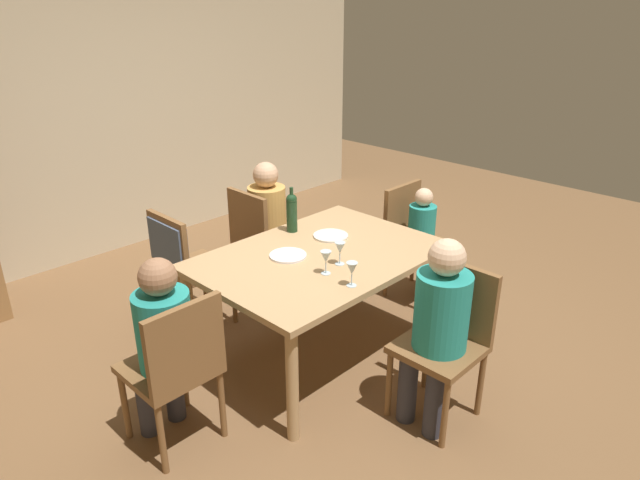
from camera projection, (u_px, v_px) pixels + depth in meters
name	position (u px, v px, depth m)	size (l,w,h in m)	color
ground_plane	(320.00, 352.00, 4.00)	(10.00, 10.00, 0.00)	brown
rear_room_partition	(106.00, 109.00, 5.24)	(6.40, 0.12, 2.70)	beige
dining_table	(320.00, 266.00, 3.74)	(1.57, 1.11, 0.75)	tan
chair_near	(448.00, 332.00, 3.25)	(0.44, 0.44, 0.92)	brown
chair_left_end	(177.00, 364.00, 2.97)	(0.44, 0.44, 0.92)	brown
chair_far_right	(260.00, 236.00, 4.57)	(0.44, 0.44, 0.92)	brown
chair_right_end	(412.00, 233.00, 4.62)	(0.44, 0.44, 0.92)	brown
chair_far_left	(180.00, 257.00, 4.05)	(0.46, 0.44, 0.92)	brown
person_woman_host	(438.00, 321.00, 3.13)	(0.35, 0.31, 1.13)	#33333D
person_man_bearded	(163.00, 337.00, 2.99)	(0.29, 0.34, 1.11)	#33333D
person_man_guest	(270.00, 219.00, 4.60)	(0.35, 0.30, 1.12)	#33333D
person_child_small	(424.00, 234.00, 4.53)	(0.22, 0.25, 0.94)	#33333D
wine_bottle_tall_green	(292.00, 211.00, 4.01)	(0.08, 0.08, 0.33)	#19381E
wine_glass_near_left	(340.00, 249.00, 3.52)	(0.07, 0.07, 0.15)	silver
wine_glass_centre	(326.00, 258.00, 3.40)	(0.07, 0.07, 0.15)	silver
wine_glass_near_right	(352.00, 269.00, 3.25)	(0.07, 0.07, 0.15)	silver
dinner_plate_host	(331.00, 236.00, 3.97)	(0.25, 0.25, 0.01)	silver
dinner_plate_guest_left	(288.00, 255.00, 3.67)	(0.24, 0.24, 0.01)	white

